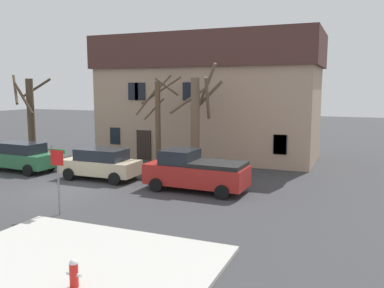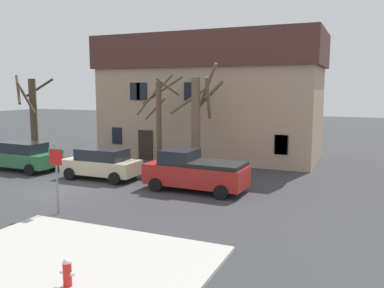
# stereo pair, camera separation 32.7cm
# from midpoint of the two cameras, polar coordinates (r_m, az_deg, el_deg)

# --- Properties ---
(ground_plane) EXTENTS (120.00, 120.00, 0.00)m
(ground_plane) POSITION_cam_midpoint_polar(r_m,az_deg,el_deg) (21.06, -18.07, -6.33)
(ground_plane) COLOR #38383A
(sidewalk_slab) EXTENTS (8.02, 6.92, 0.12)m
(sidewalk_slab) POSITION_cam_midpoint_polar(r_m,az_deg,el_deg) (12.12, -18.62, -16.80)
(sidewalk_slab) COLOR #B7B5AD
(sidewalk_slab) RESTS_ON ground_plane
(building_main) EXTENTS (15.94, 6.73, 8.73)m
(building_main) POSITION_cam_midpoint_polar(r_m,az_deg,el_deg) (29.69, 1.86, 6.79)
(building_main) COLOR tan
(building_main) RESTS_ON ground_plane
(tree_bare_near) EXTENTS (2.21, 2.83, 5.96)m
(tree_bare_near) POSITION_cam_midpoint_polar(r_m,az_deg,el_deg) (31.04, -22.14, 3.79)
(tree_bare_near) COLOR #4C3D2D
(tree_bare_near) RESTS_ON ground_plane
(tree_bare_mid) EXTENTS (2.87, 2.87, 5.88)m
(tree_bare_mid) POSITION_cam_midpoint_polar(r_m,az_deg,el_deg) (25.16, -5.22, 3.54)
(tree_bare_mid) COLOR brown
(tree_bare_mid) RESTS_ON ground_plane
(tree_bare_far) EXTENTS (3.27, 2.46, 6.48)m
(tree_bare_far) POSITION_cam_midpoint_polar(r_m,az_deg,el_deg) (23.93, 0.26, 3.45)
(tree_bare_far) COLOR brown
(tree_bare_far) RESTS_ON ground_plane
(car_green_wagon) EXTENTS (4.60, 2.10, 1.76)m
(car_green_wagon) POSITION_cam_midpoint_polar(r_m,az_deg,el_deg) (26.74, -23.38, -1.61)
(car_green_wagon) COLOR #2D6B42
(car_green_wagon) RESTS_ON ground_plane
(car_beige_wagon) EXTENTS (4.34, 2.00, 1.72)m
(car_beige_wagon) POSITION_cam_midpoint_polar(r_m,az_deg,el_deg) (22.97, -13.12, -2.69)
(car_beige_wagon) COLOR #C6B793
(car_beige_wagon) RESTS_ON ground_plane
(pickup_truck_red) EXTENTS (5.08, 2.34, 2.00)m
(pickup_truck_red) POSITION_cam_midpoint_polar(r_m,az_deg,el_deg) (19.92, 0.01, -3.88)
(pickup_truck_red) COLOR #AD231E
(pickup_truck_red) RESTS_ON ground_plane
(fire_hydrant) EXTENTS (0.42, 0.22, 0.73)m
(fire_hydrant) POSITION_cam_midpoint_polar(r_m,az_deg,el_deg) (10.96, -17.19, -16.95)
(fire_hydrant) COLOR red
(fire_hydrant) RESTS_ON sidewalk_slab
(street_sign_pole) EXTENTS (0.76, 0.07, 2.66)m
(street_sign_pole) POSITION_cam_midpoint_polar(r_m,az_deg,el_deg) (16.89, -18.95, -3.35)
(street_sign_pole) COLOR slate
(street_sign_pole) RESTS_ON ground_plane
(bicycle_leaning) EXTENTS (1.68, 0.57, 1.03)m
(bicycle_leaning) POSITION_cam_midpoint_polar(r_m,az_deg,el_deg) (30.24, -19.25, -1.41)
(bicycle_leaning) COLOR black
(bicycle_leaning) RESTS_ON ground_plane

